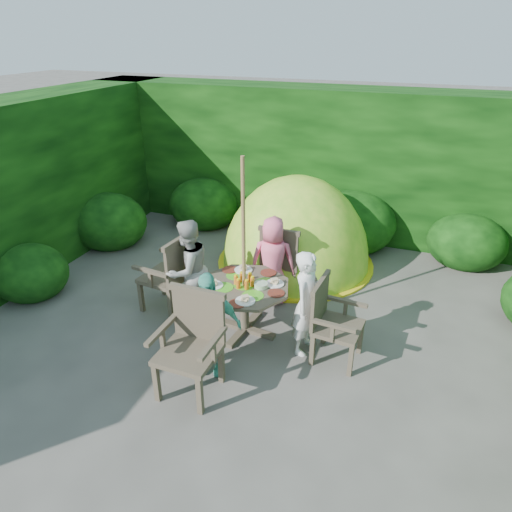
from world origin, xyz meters
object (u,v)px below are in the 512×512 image
(parasol_pole, at_px, (244,251))
(child_left, at_px, (188,270))
(garden_chair_front, at_px, (192,342))
(child_front, at_px, (208,323))
(garden_chair_back, at_px, (282,258))
(garden_chair_right, at_px, (332,320))
(child_back, at_px, (273,261))
(dome_tent, at_px, (294,263))
(garden_chair_left, at_px, (170,273))
(child_right, at_px, (307,303))
(patio_table, at_px, (245,293))

(parasol_pole, xyz_separation_m, child_left, (-0.79, 0.09, -0.44))
(garden_chair_front, distance_m, child_front, 0.29)
(garden_chair_back, relative_size, garden_chair_front, 0.94)
(child_left, distance_m, child_front, 1.13)
(garden_chair_right, distance_m, child_back, 1.36)
(dome_tent, bearing_deg, garden_chair_right, -49.74)
(parasol_pole, height_order, dome_tent, parasol_pole)
(child_back, relative_size, child_front, 1.01)
(garden_chair_left, height_order, garden_chair_front, garden_chair_front)
(garden_chair_front, xyz_separation_m, child_right, (0.93, 0.99, 0.07))
(parasol_pole, distance_m, garden_chair_left, 1.22)
(patio_table, distance_m, parasol_pole, 0.55)
(garden_chair_right, bearing_deg, child_right, 87.63)
(garden_chair_right, bearing_deg, garden_chair_front, 132.59)
(garden_chair_back, relative_size, dome_tent, 0.35)
(garden_chair_front, height_order, dome_tent, dome_tent)
(child_left, bearing_deg, child_back, 148.63)
(child_back, bearing_deg, garden_chair_front, 71.02)
(garden_chair_back, bearing_deg, parasol_pole, 84.62)
(patio_table, bearing_deg, garden_chair_back, 83.23)
(garden_chair_left, bearing_deg, garden_chair_right, 89.99)
(child_right, bearing_deg, patio_table, 92.99)
(patio_table, distance_m, garden_chair_back, 1.09)
(parasol_pole, relative_size, garden_chair_back, 2.24)
(garden_chair_right, distance_m, dome_tent, 2.39)
(child_back, bearing_deg, child_right, 116.30)
(garden_chair_right, height_order, child_left, child_left)
(child_back, distance_m, child_front, 1.60)
(child_back, bearing_deg, parasol_pole, 71.30)
(dome_tent, bearing_deg, parasol_pole, -77.66)
(parasol_pole, relative_size, child_left, 1.66)
(child_back, height_order, child_front, child_back)
(garden_chair_right, height_order, garden_chair_back, garden_chair_back)
(garden_chair_right, relative_size, garden_chair_left, 0.91)
(garden_chair_left, bearing_deg, child_right, 90.06)
(garden_chair_left, bearing_deg, dome_tent, 154.69)
(garden_chair_left, relative_size, garden_chair_back, 1.04)
(patio_table, bearing_deg, child_left, 173.49)
(garden_chair_back, bearing_deg, child_right, 120.96)
(patio_table, height_order, child_right, child_right)
(garden_chair_front, bearing_deg, parasol_pole, 83.86)
(garden_chair_right, height_order, child_front, child_front)
(child_right, distance_m, child_left, 1.60)
(patio_table, xyz_separation_m, child_left, (-0.80, 0.09, 0.11))
(child_front, bearing_deg, parasol_pole, 70.50)
(garden_chair_left, distance_m, garden_chair_front, 1.53)
(child_left, bearing_deg, dome_tent, 175.50)
(child_left, bearing_deg, garden_chair_back, 157.17)
(garden_chair_left, distance_m, child_left, 0.31)
(garden_chair_left, distance_m, child_right, 1.89)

